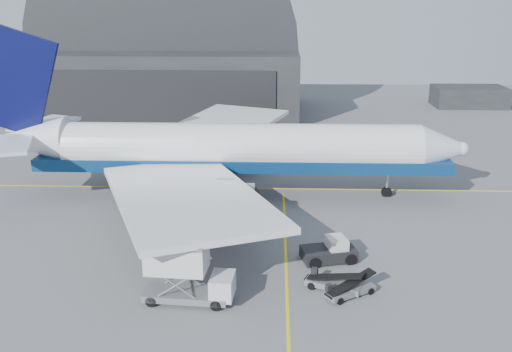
{
  "coord_description": "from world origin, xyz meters",
  "views": [
    {
      "loc": [
        -1.04,
        -43.73,
        22.29
      ],
      "look_at": [
        -2.94,
        10.92,
        4.5
      ],
      "focal_mm": 40.0,
      "sensor_mm": 36.0,
      "label": 1
    }
  ],
  "objects_px": {
    "catering_truck": "(185,273)",
    "belt_loader_a": "(349,290)",
    "airliner": "(222,149)",
    "belt_loader_b": "(333,283)",
    "pushback_tug": "(330,252)"
  },
  "relations": [
    {
      "from": "pushback_tug",
      "to": "belt_loader_b",
      "type": "relative_size",
      "value": 1.08
    },
    {
      "from": "belt_loader_b",
      "to": "airliner",
      "type": "bearing_deg",
      "value": 139.58
    },
    {
      "from": "pushback_tug",
      "to": "belt_loader_b",
      "type": "xyz_separation_m",
      "value": [
        -0.21,
        -5.16,
        -0.25
      ]
    },
    {
      "from": "belt_loader_a",
      "to": "belt_loader_b",
      "type": "relative_size",
      "value": 0.9
    },
    {
      "from": "catering_truck",
      "to": "belt_loader_a",
      "type": "xyz_separation_m",
      "value": [
        12.41,
        1.16,
        -1.84
      ]
    },
    {
      "from": "pushback_tug",
      "to": "belt_loader_b",
      "type": "bearing_deg",
      "value": -106.31
    },
    {
      "from": "catering_truck",
      "to": "belt_loader_b",
      "type": "bearing_deg",
      "value": 15.1
    },
    {
      "from": "belt_loader_a",
      "to": "belt_loader_b",
      "type": "distance_m",
      "value": 1.49
    },
    {
      "from": "airliner",
      "to": "pushback_tug",
      "type": "bearing_deg",
      "value": -56.6
    },
    {
      "from": "pushback_tug",
      "to": "belt_loader_b",
      "type": "distance_m",
      "value": 5.17
    },
    {
      "from": "airliner",
      "to": "belt_loader_b",
      "type": "height_order",
      "value": "airliner"
    },
    {
      "from": "airliner",
      "to": "belt_loader_b",
      "type": "xyz_separation_m",
      "value": [
        10.61,
        -21.57,
        -4.84
      ]
    },
    {
      "from": "airliner",
      "to": "belt_loader_b",
      "type": "distance_m",
      "value": 24.52
    },
    {
      "from": "airliner",
      "to": "catering_truck",
      "type": "distance_m",
      "value": 23.86
    },
    {
      "from": "pushback_tug",
      "to": "belt_loader_a",
      "type": "bearing_deg",
      "value": -95.03
    }
  ]
}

